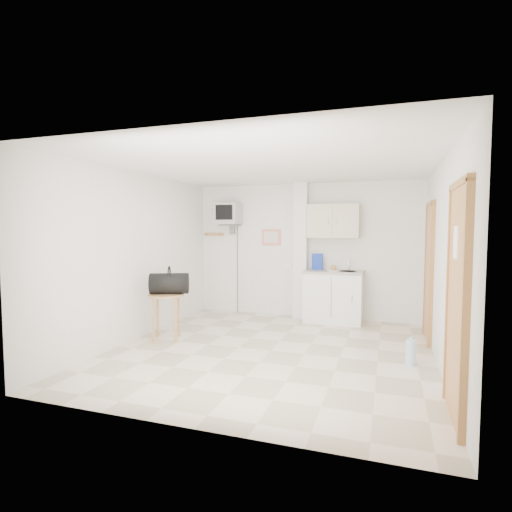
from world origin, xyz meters
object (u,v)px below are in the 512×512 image
(crt_television, at_px, (228,215))
(round_table, at_px, (166,301))
(water_bottle, at_px, (410,353))
(duffel_bag, at_px, (169,283))

(crt_television, xyz_separation_m, round_table, (-0.20, -1.97, -1.36))
(crt_television, bearing_deg, water_bottle, -32.38)
(duffel_bag, relative_size, water_bottle, 1.80)
(duffel_bag, height_order, water_bottle, duffel_bag)
(crt_television, bearing_deg, round_table, -95.79)
(water_bottle, bearing_deg, crt_television, 147.62)
(round_table, relative_size, duffel_bag, 1.07)
(crt_television, xyz_separation_m, water_bottle, (3.23, -2.05, -1.78))
(crt_television, distance_m, round_table, 2.41)
(crt_television, distance_m, water_bottle, 4.22)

